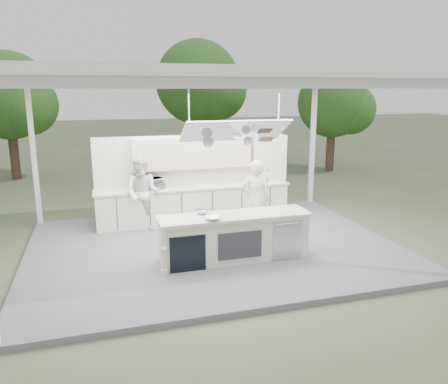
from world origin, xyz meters
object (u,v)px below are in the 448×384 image
object	(u,v)px
back_counter	(194,204)
sous_chef	(143,194)
head_chef	(255,200)
demo_island	(234,237)

from	to	relation	value
back_counter	sous_chef	size ratio (longest dim) A/B	2.75
sous_chef	back_counter	bearing A→B (deg)	36.61
head_chef	sous_chef	xyz separation A→B (m)	(-2.40, 1.39, -0.01)
demo_island	back_counter	world-z (taller)	same
demo_island	sous_chef	size ratio (longest dim) A/B	1.68
demo_island	head_chef	size ratio (longest dim) A/B	1.67
demo_island	back_counter	distance (m)	2.82
demo_island	back_counter	xyz separation A→B (m)	(-0.18, 2.81, 0.00)
back_counter	head_chef	xyz separation A→B (m)	(1.04, -1.74, 0.45)
demo_island	head_chef	bearing A→B (deg)	51.32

